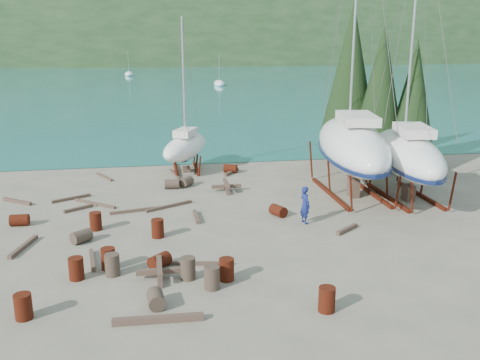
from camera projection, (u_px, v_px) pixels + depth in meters
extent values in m
plane|color=#676151|center=(228.00, 237.00, 24.96)|extent=(600.00, 600.00, 0.00)
plane|color=#1A6D82|center=(153.00, 52.00, 324.98)|extent=(700.00, 700.00, 0.00)
ellipsoid|color=#1D361B|center=(153.00, 52.00, 329.75)|extent=(800.00, 360.00, 110.00)
cube|color=beige|center=(103.00, 56.00, 202.20)|extent=(6.00, 5.00, 4.00)
cube|color=#A54C2D|center=(103.00, 49.00, 201.48)|extent=(6.60, 5.60, 1.60)
cube|color=beige|center=(234.00, 55.00, 210.22)|extent=(6.00, 5.00, 4.00)
cube|color=#A54C2D|center=(234.00, 48.00, 209.49)|extent=(6.60, 5.60, 1.60)
cylinder|color=black|center=(376.00, 156.00, 38.18)|extent=(0.36, 0.36, 1.60)
cone|color=black|center=(381.00, 86.00, 36.89)|extent=(3.60, 3.60, 8.40)
cylinder|color=black|center=(409.00, 163.00, 36.55)|extent=(0.36, 0.36, 1.36)
cone|color=black|center=(414.00, 101.00, 35.45)|extent=(3.06, 3.06, 7.14)
cylinder|color=black|center=(346.00, 150.00, 39.82)|extent=(0.36, 0.36, 1.84)
cone|color=black|center=(351.00, 71.00, 38.33)|extent=(4.14, 4.14, 9.66)
cylinder|color=black|center=(409.00, 153.00, 39.64)|extent=(0.36, 0.36, 1.44)
cone|color=black|center=(414.00, 92.00, 38.47)|extent=(3.24, 3.24, 7.56)
ellipsoid|color=white|center=(219.00, 84.00, 102.66)|extent=(2.00, 5.00, 1.40)
cylinder|color=silver|center=(219.00, 68.00, 101.92)|extent=(0.08, 0.08, 5.00)
ellipsoid|color=white|center=(129.00, 74.00, 128.35)|extent=(2.00, 5.00, 1.40)
cylinder|color=silver|center=(128.00, 62.00, 127.61)|extent=(0.08, 0.08, 5.00)
ellipsoid|color=white|center=(352.00, 145.00, 31.09)|extent=(5.50, 12.30, 2.77)
cube|color=#0D1943|center=(355.00, 163.00, 30.77)|extent=(0.62, 2.15, 1.00)
cube|color=silver|center=(357.00, 118.00, 30.10)|extent=(2.50, 3.84, 0.50)
cube|color=#5F2210|center=(330.00, 193.00, 31.64)|extent=(0.18, 6.53, 0.20)
cube|color=#5F2210|center=(369.00, 191.00, 32.03)|extent=(0.18, 6.53, 0.20)
cube|color=brown|center=(353.00, 188.00, 31.16)|extent=(0.50, 0.80, 1.08)
ellipsoid|color=white|center=(407.00, 154.00, 30.44)|extent=(4.90, 10.58, 2.41)
cube|color=#0D1943|center=(410.00, 169.00, 30.15)|extent=(0.60, 1.85, 1.00)
cube|color=silver|center=(414.00, 130.00, 29.58)|extent=(2.20, 3.32, 0.50)
cylinder|color=silver|center=(414.00, 19.00, 29.01)|extent=(0.14, 0.14, 12.23)
cube|color=#5F2210|center=(387.00, 197.00, 30.92)|extent=(0.18, 5.61, 0.20)
cube|color=#5F2210|center=(420.00, 195.00, 31.26)|extent=(0.18, 5.61, 0.20)
cube|color=brown|center=(408.00, 193.00, 30.52)|extent=(0.50, 0.80, 0.89)
ellipsoid|color=white|center=(185.00, 147.00, 37.02)|extent=(4.55, 6.74, 1.67)
cube|color=#0D1943|center=(186.00, 153.00, 36.81)|extent=(0.71, 1.16, 1.00)
cube|color=silver|center=(185.00, 132.00, 36.43)|extent=(1.83, 2.23, 0.50)
cylinder|color=silver|center=(183.00, 76.00, 36.08)|extent=(0.14, 0.14, 7.77)
cube|color=#5F2210|center=(176.00, 169.00, 37.31)|extent=(0.18, 3.56, 0.20)
cube|color=#5F2210|center=(196.00, 169.00, 37.54)|extent=(0.18, 3.56, 0.20)
cube|color=brown|center=(186.00, 169.00, 37.10)|extent=(0.50, 0.80, 0.33)
imported|color=navy|center=(305.00, 205.00, 26.63)|extent=(0.62, 0.79, 1.91)
cylinder|color=#5F2210|center=(108.00, 259.00, 21.45)|extent=(0.58, 0.58, 0.88)
cylinder|color=#2D2823|center=(156.00, 299.00, 18.46)|extent=(0.66, 0.93, 0.58)
cylinder|color=#5F2210|center=(20.00, 220.00, 26.42)|extent=(0.90, 0.61, 0.58)
cylinder|color=#5F2210|center=(227.00, 269.00, 20.45)|extent=(0.58, 0.58, 0.88)
cylinder|color=#5F2210|center=(231.00, 169.00, 36.74)|extent=(1.04, 0.89, 0.58)
cylinder|color=#2D2823|center=(212.00, 278.00, 19.74)|extent=(0.58, 0.58, 0.88)
cylinder|color=#5F2210|center=(278.00, 211.00, 27.83)|extent=(0.91, 1.05, 0.58)
cylinder|color=#5F2210|center=(327.00, 299.00, 18.12)|extent=(0.58, 0.58, 0.88)
cylinder|color=#5F2210|center=(96.00, 221.00, 25.80)|extent=(0.58, 0.58, 0.88)
cylinder|color=#2D2823|center=(172.00, 184.00, 32.87)|extent=(0.92, 0.65, 0.58)
cylinder|color=#5F2210|center=(76.00, 269.00, 20.53)|extent=(0.58, 0.58, 0.88)
cylinder|color=#2D2823|center=(186.00, 182.00, 33.39)|extent=(1.00, 1.05, 0.58)
cylinder|color=#5F2210|center=(160.00, 261.00, 21.60)|extent=(1.03, 1.03, 0.58)
cylinder|color=#5F2210|center=(23.00, 307.00, 17.64)|extent=(0.58, 0.58, 0.88)
cylinder|color=#5F2210|center=(158.00, 228.00, 24.85)|extent=(0.58, 0.58, 0.88)
cylinder|color=#2D2823|center=(81.00, 236.00, 24.25)|extent=(1.05, 1.01, 0.58)
cylinder|color=#2D2823|center=(112.00, 265.00, 20.86)|extent=(0.58, 0.58, 0.88)
cylinder|color=#2D2823|center=(188.00, 268.00, 20.54)|extent=(0.58, 0.58, 0.88)
cube|color=brown|center=(104.00, 177.00, 35.45)|extent=(1.25, 2.19, 0.14)
cube|color=brown|center=(347.00, 229.00, 25.69)|extent=(1.40, 1.15, 0.19)
cube|color=brown|center=(17.00, 201.00, 30.08)|extent=(1.82, 1.43, 0.19)
cube|color=brown|center=(199.00, 263.00, 21.88)|extent=(2.68, 0.66, 0.15)
cube|color=brown|center=(78.00, 209.00, 28.85)|extent=(1.50, 1.08, 0.17)
cube|color=brown|center=(231.00, 172.00, 36.59)|extent=(1.27, 1.72, 0.19)
cube|color=brown|center=(196.00, 217.00, 27.52)|extent=(0.23, 1.86, 0.19)
cube|color=brown|center=(175.00, 174.00, 36.14)|extent=(0.57, 2.45, 0.15)
cube|color=brown|center=(169.00, 206.00, 29.26)|extent=(2.59, 1.55, 0.16)
cube|color=brown|center=(135.00, 210.00, 28.55)|extent=(2.69, 0.76, 0.15)
cube|color=brown|center=(92.00, 260.00, 22.21)|extent=(0.46, 2.13, 0.17)
cube|color=brown|center=(23.00, 247.00, 23.58)|extent=(0.81, 2.46, 0.18)
cube|color=brown|center=(95.00, 204.00, 29.73)|extent=(2.37, 2.00, 0.15)
cube|color=brown|center=(158.00, 319.00, 17.47)|extent=(2.99, 0.32, 0.23)
cube|color=brown|center=(71.00, 198.00, 30.67)|extent=(2.07, 1.28, 0.16)
cube|color=brown|center=(160.00, 276.00, 20.67)|extent=(0.20, 1.80, 0.20)
cube|color=brown|center=(160.00, 271.00, 20.62)|extent=(1.80, 0.20, 0.20)
cube|color=brown|center=(159.00, 266.00, 20.57)|extent=(0.20, 1.80, 0.20)
cube|color=brown|center=(226.00, 190.00, 32.39)|extent=(0.20, 1.80, 0.20)
cube|color=brown|center=(226.00, 186.00, 32.34)|extent=(1.80, 0.20, 0.20)
cube|color=brown|center=(226.00, 183.00, 32.29)|extent=(0.20, 1.80, 0.20)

